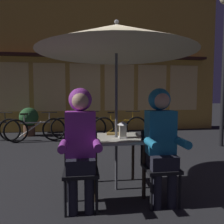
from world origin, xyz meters
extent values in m
plane|color=#232326|center=(0.00, 0.00, 0.00)|extent=(60.00, 60.00, 0.00)
cube|color=#B2AD9E|center=(0.00, 0.00, 0.72)|extent=(0.72, 0.72, 0.04)
cylinder|color=#2D2319|center=(-0.31, -0.31, 0.35)|extent=(0.04, 0.04, 0.70)
cylinder|color=#2D2319|center=(0.31, -0.31, 0.35)|extent=(0.04, 0.04, 0.70)
cylinder|color=#2D2319|center=(-0.31, 0.31, 0.35)|extent=(0.04, 0.04, 0.70)
cylinder|color=#2D2319|center=(0.31, 0.31, 0.35)|extent=(0.04, 0.04, 0.70)
cylinder|color=#4C4C51|center=(0.00, 0.00, 1.12)|extent=(0.04, 0.04, 2.25)
cone|color=tan|center=(0.00, 0.00, 2.06)|extent=(2.10, 2.10, 0.38)
sphere|color=#4C4C51|center=(0.00, 0.00, 2.28)|extent=(0.06, 0.06, 0.06)
cube|color=white|center=(0.08, -0.06, 0.75)|extent=(0.11, 0.11, 0.02)
cube|color=white|center=(0.08, -0.06, 0.84)|extent=(0.09, 0.09, 0.16)
pyramid|color=white|center=(0.08, -0.06, 0.94)|extent=(0.11, 0.11, 0.06)
cube|color=black|center=(-0.48, -0.44, 0.43)|extent=(0.40, 0.40, 0.04)
cylinder|color=black|center=(-0.31, -0.61, 0.21)|extent=(0.03, 0.03, 0.41)
cylinder|color=black|center=(-0.65, -0.61, 0.21)|extent=(0.03, 0.03, 0.41)
cylinder|color=black|center=(-0.31, -0.27, 0.21)|extent=(0.03, 0.03, 0.41)
cylinder|color=black|center=(-0.65, -0.27, 0.21)|extent=(0.03, 0.03, 0.41)
cube|color=black|center=(-0.48, -0.26, 0.66)|extent=(0.40, 0.03, 0.42)
cube|color=black|center=(0.48, -0.44, 0.43)|extent=(0.40, 0.40, 0.04)
cylinder|color=black|center=(0.65, -0.61, 0.21)|extent=(0.03, 0.03, 0.41)
cylinder|color=black|center=(0.31, -0.61, 0.21)|extent=(0.03, 0.03, 0.41)
cylinder|color=black|center=(0.65, -0.27, 0.21)|extent=(0.03, 0.03, 0.41)
cylinder|color=black|center=(0.31, -0.27, 0.21)|extent=(0.03, 0.03, 0.41)
cube|color=black|center=(0.48, -0.26, 0.66)|extent=(0.40, 0.03, 0.42)
cylinder|color=black|center=(-0.39, -0.57, 0.23)|extent=(0.11, 0.11, 0.45)
cylinder|color=black|center=(-0.57, -0.57, 0.23)|extent=(0.11, 0.11, 0.45)
cube|color=black|center=(-0.48, -0.44, 0.53)|extent=(0.32, 0.36, 0.16)
cube|color=purple|center=(-0.48, -0.40, 0.87)|extent=(0.34, 0.22, 0.52)
cylinder|color=purple|center=(-0.30, -0.62, 0.78)|extent=(0.09, 0.30, 0.09)
cylinder|color=purple|center=(-0.66, -0.62, 0.78)|extent=(0.09, 0.30, 0.09)
sphere|color=tan|center=(-0.48, -0.40, 1.25)|extent=(0.21, 0.21, 0.21)
sphere|color=purple|center=(-0.48, -0.35, 1.26)|extent=(0.27, 0.27, 0.27)
cylinder|color=black|center=(0.57, -0.57, 0.23)|extent=(0.11, 0.11, 0.45)
cylinder|color=black|center=(0.39, -0.57, 0.23)|extent=(0.11, 0.11, 0.45)
cube|color=black|center=(0.48, -0.44, 0.53)|extent=(0.32, 0.36, 0.16)
cube|color=teal|center=(0.48, -0.40, 0.87)|extent=(0.34, 0.22, 0.52)
cylinder|color=teal|center=(0.66, -0.62, 0.78)|extent=(0.09, 0.30, 0.09)
cylinder|color=teal|center=(0.30, -0.62, 0.78)|extent=(0.09, 0.30, 0.09)
sphere|color=tan|center=(0.48, -0.40, 1.25)|extent=(0.21, 0.21, 0.21)
sphere|color=teal|center=(0.48, -0.35, 1.26)|extent=(0.27, 0.27, 0.27)
cube|color=gold|center=(-0.36, 5.40, 3.10)|extent=(10.00, 0.60, 6.20)
cube|color=#F4D17A|center=(-2.87, 5.09, 1.60)|extent=(1.10, 0.02, 1.70)
cube|color=#F4D17A|center=(-1.61, 5.09, 1.60)|extent=(1.10, 0.02, 1.70)
cube|color=#F4D17A|center=(-0.36, 5.09, 1.60)|extent=(1.10, 0.02, 1.70)
cube|color=#F4D17A|center=(0.90, 5.09, 1.60)|extent=(1.10, 0.02, 1.70)
cube|color=#F4D17A|center=(2.16, 5.09, 1.60)|extent=(1.10, 0.02, 1.70)
cube|color=#F4D17A|center=(3.42, 5.09, 1.60)|extent=(1.10, 0.02, 1.70)
cube|color=#331914|center=(-0.36, 4.95, 2.70)|extent=(9.00, 0.36, 0.08)
cylinder|color=black|center=(3.09, 2.22, 1.80)|extent=(0.10, 0.10, 3.60)
torus|color=black|center=(-2.53, 3.58, 0.33)|extent=(0.66, 0.18, 0.66)
cylinder|color=black|center=(-2.65, 3.60, 0.68)|extent=(0.02, 0.02, 0.28)
cylinder|color=black|center=(-2.65, 3.60, 0.82)|extent=(0.44, 0.11, 0.02)
torus|color=black|center=(-1.29, 3.50, 0.33)|extent=(0.66, 0.15, 0.66)
torus|color=black|center=(-2.30, 3.35, 0.33)|extent=(0.66, 0.15, 0.66)
cylinder|color=#ADA89E|center=(-1.79, 3.42, 0.54)|extent=(0.83, 0.16, 0.04)
cylinder|color=#ADA89E|center=(-1.91, 3.40, 0.36)|extent=(0.60, 0.13, 0.44)
cylinder|color=#ADA89E|center=(-2.07, 3.38, 0.66)|extent=(0.02, 0.02, 0.24)
cube|color=black|center=(-2.07, 3.38, 0.79)|extent=(0.21, 0.11, 0.04)
cylinder|color=#ADA89E|center=(-1.41, 3.48, 0.68)|extent=(0.02, 0.02, 0.28)
cylinder|color=black|center=(-1.41, 3.48, 0.82)|extent=(0.44, 0.09, 0.02)
torus|color=black|center=(-0.07, 3.66, 0.33)|extent=(0.66, 0.08, 0.66)
torus|color=black|center=(-1.09, 3.70, 0.33)|extent=(0.66, 0.08, 0.66)
cylinder|color=black|center=(-0.58, 3.68, 0.54)|extent=(0.84, 0.07, 0.04)
cylinder|color=black|center=(-0.71, 3.69, 0.36)|extent=(0.61, 0.06, 0.44)
cylinder|color=black|center=(-0.87, 3.69, 0.66)|extent=(0.02, 0.02, 0.24)
cube|color=black|center=(-0.87, 3.69, 0.79)|extent=(0.20, 0.09, 0.04)
cylinder|color=black|center=(-0.20, 3.67, 0.68)|extent=(0.02, 0.02, 0.28)
cylinder|color=black|center=(-0.20, 3.67, 0.82)|extent=(0.44, 0.04, 0.02)
torus|color=black|center=(1.19, 3.60, 0.33)|extent=(0.66, 0.07, 0.66)
torus|color=black|center=(0.17, 3.63, 0.33)|extent=(0.66, 0.07, 0.66)
cylinder|color=#B78419|center=(0.68, 3.62, 0.54)|extent=(0.84, 0.07, 0.04)
cylinder|color=#B78419|center=(0.56, 3.62, 0.36)|extent=(0.61, 0.06, 0.44)
cylinder|color=#B78419|center=(0.40, 3.63, 0.66)|extent=(0.02, 0.02, 0.24)
cube|color=black|center=(0.40, 3.63, 0.79)|extent=(0.20, 0.09, 0.04)
cylinder|color=#B78419|center=(1.07, 3.60, 0.68)|extent=(0.02, 0.02, 0.28)
cylinder|color=black|center=(1.07, 3.60, 0.82)|extent=(0.44, 0.04, 0.02)
cube|color=olive|center=(-0.01, 0.22, 0.75)|extent=(0.22, 0.17, 0.02)
cylinder|color=brown|center=(-2.18, 4.39, 0.17)|extent=(0.36, 0.36, 0.34)
sphere|color=#285B2D|center=(-2.18, 4.39, 0.62)|extent=(0.60, 0.60, 0.60)
camera|label=1|loc=(-0.45, -2.92, 1.31)|focal=34.95mm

